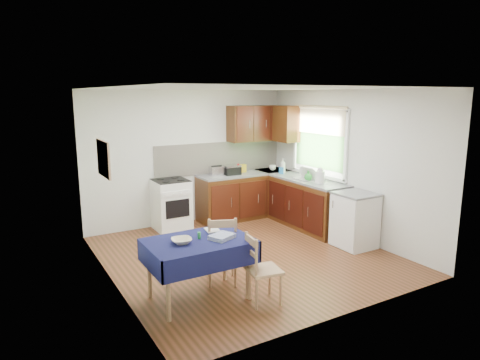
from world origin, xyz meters
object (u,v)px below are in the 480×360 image
dining_table (199,249)px  chair_far (222,248)px  toaster (217,171)px  dish_rack (308,177)px  chair_near (260,267)px  sandwich_press (231,170)px  kettle (320,176)px

dining_table → chair_far: chair_far is taller
toaster → dish_rack: (1.30, -1.11, -0.07)m
chair_near → dish_rack: 3.18m
sandwich_press → chair_far: bearing=-118.3°
chair_far → dish_rack: (2.51, 1.39, 0.44)m
chair_far → dish_rack: size_ratio=1.97×
chair_near → chair_far: bearing=21.3°
dining_table → chair_near: chair_near is taller
chair_far → dining_table: bearing=51.8°
sandwich_press → kettle: (0.95, -1.48, 0.03)m
chair_near → dish_rack: size_ratio=1.82×
chair_far → sandwich_press: size_ratio=2.91×
toaster → kettle: (1.25, -1.50, 0.03)m
chair_near → sandwich_press: bearing=-14.1°
dining_table → kettle: size_ratio=4.43×
chair_far → kettle: (2.46, 0.99, 0.54)m
sandwich_press → dish_rack: dish_rack is taller
chair_near → sandwich_press: 3.49m
chair_near → toaster: size_ratio=3.23×
chair_far → chair_near: bearing=124.8°
dining_table → chair_far: (0.43, 0.24, -0.15)m
chair_far → toaster: 2.82m
dining_table → dish_rack: 3.37m
dining_table → toaster: 3.21m
chair_far → sandwich_press: (1.52, 2.47, 0.51)m
toaster → chair_near: bearing=-104.5°
toaster → dish_rack: bearing=-36.5°
dining_table → sandwich_press: sandwich_press is taller
dish_rack → chair_far: bearing=-170.8°
chair_far → toaster: bearing=-92.9°
chair_near → kettle: kettle is taller
dining_table → sandwich_press: (1.95, 2.71, 0.36)m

